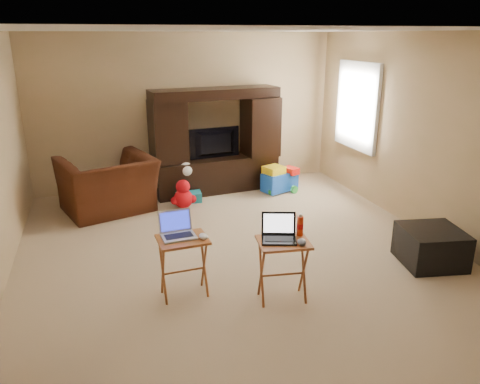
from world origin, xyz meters
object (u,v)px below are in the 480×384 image
object	(u,v)px
tray_table_right	(283,271)
plush_toy	(183,194)
entertainment_center	(216,141)
ottoman	(431,246)
television	(216,144)
mouse_right	(302,242)
laptop_right	(279,229)
push_toy	(280,178)
recliner	(108,185)
child_rocker	(188,184)
laptop_left	(178,226)
tray_table_left	(184,267)
water_bottle	(300,226)
mouse_left	(204,236)

from	to	relation	value
tray_table_right	plush_toy	bearing A→B (deg)	106.71
entertainment_center	ottoman	size ratio (longest dim) A/B	3.21
television	mouse_right	xyz separation A→B (m)	(-0.11, -3.52, -0.15)
entertainment_center	television	distance (m)	0.06
television	plush_toy	world-z (taller)	television
ottoman	laptop_right	bearing A→B (deg)	-174.41
push_toy	recliner	bearing A→B (deg)	161.21
child_rocker	ottoman	xyz separation A→B (m)	(2.18, -2.90, -0.05)
push_toy	laptop_right	size ratio (longest dim) A/B	1.83
entertainment_center	laptop_right	bearing A→B (deg)	-100.32
recliner	tray_table_right	distance (m)	3.34
tray_table_right	laptop_left	bearing A→B (deg)	164.88
entertainment_center	television	size ratio (longest dim) A/B	2.41
television	push_toy	distance (m)	1.18
laptop_left	mouse_right	xyz separation A→B (m)	(1.05, -0.51, -0.09)
ottoman	laptop_right	size ratio (longest dim) A/B	1.96
ottoman	tray_table_left	distance (m)	2.78
entertainment_center	tray_table_left	distance (m)	3.33
entertainment_center	laptop_left	world-z (taller)	entertainment_center
child_rocker	water_bottle	bearing A→B (deg)	-75.30
plush_toy	mouse_left	distance (m)	2.55
tray_table_right	laptop_right	world-z (taller)	laptop_right
laptop_left	mouse_left	size ratio (longest dim) A/B	2.58
plush_toy	entertainment_center	bearing A→B (deg)	43.98
mouse_right	water_bottle	bearing A→B (deg)	70.71
tray_table_right	mouse_left	distance (m)	0.83
plush_toy	laptop_right	world-z (taller)	laptop_right
entertainment_center	laptop_left	xyz separation A→B (m)	(-1.17, -3.06, -0.10)
ottoman	recliner	bearing A→B (deg)	140.52
recliner	laptop_left	xyz separation A→B (m)	(0.57, -2.59, 0.33)
plush_toy	ottoman	size ratio (longest dim) A/B	0.69
television	ottoman	size ratio (longest dim) A/B	1.33
mouse_right	push_toy	bearing A→B (deg)	71.20
push_toy	mouse_right	xyz separation A→B (m)	(-1.09, -3.21, 0.42)
television	plush_toy	xyz separation A→B (m)	(-0.68, -0.61, -0.58)
plush_toy	water_bottle	xyz separation A→B (m)	(0.63, -2.71, 0.50)
recliner	plush_toy	distance (m)	1.09
tray_table_left	plush_toy	bearing A→B (deg)	76.69
entertainment_center	child_rocker	bearing A→B (deg)	-153.79
mouse_left	entertainment_center	bearing A→B (deg)	73.33
push_toy	laptop_left	bearing A→B (deg)	-149.44
television	child_rocker	distance (m)	0.82
television	mouse_right	world-z (taller)	television
laptop_left	entertainment_center	bearing A→B (deg)	65.12
mouse_left	mouse_right	bearing A→B (deg)	-26.32
tray_table_left	entertainment_center	bearing A→B (deg)	67.15
tray_table_right	mouse_left	world-z (taller)	mouse_left
child_rocker	mouse_right	distance (m)	3.28
push_toy	child_rocker	bearing A→B (deg)	158.10
recliner	tray_table_right	world-z (taller)	recliner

